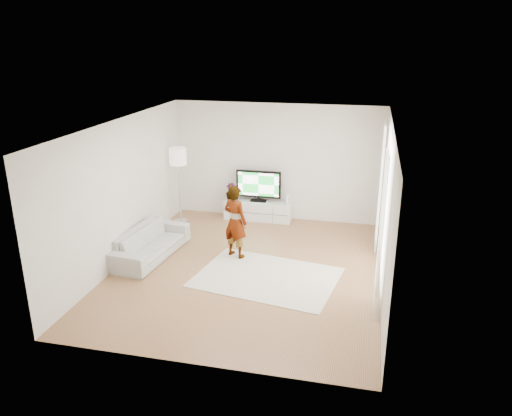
% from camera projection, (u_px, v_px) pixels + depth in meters
% --- Properties ---
extents(floor, '(6.00, 6.00, 0.00)m').
position_uv_depth(floor, '(247.00, 270.00, 9.62)').
color(floor, '#B07B4F').
rests_on(floor, ground).
extents(ceiling, '(6.00, 6.00, 0.00)m').
position_uv_depth(ceiling, '(246.00, 125.00, 8.69)').
color(ceiling, white).
rests_on(ceiling, wall_back).
extents(wall_left, '(0.02, 6.00, 2.80)m').
position_uv_depth(wall_left, '(122.00, 192.00, 9.68)').
color(wall_left, white).
rests_on(wall_left, floor).
extents(wall_right, '(0.02, 6.00, 2.80)m').
position_uv_depth(wall_right, '(387.00, 211.00, 8.63)').
color(wall_right, white).
rests_on(wall_right, floor).
extents(wall_back, '(5.00, 0.02, 2.80)m').
position_uv_depth(wall_back, '(277.00, 162.00, 11.92)').
color(wall_back, white).
rests_on(wall_back, floor).
extents(wall_front, '(5.00, 0.02, 2.80)m').
position_uv_depth(wall_front, '(190.00, 273.00, 6.39)').
color(wall_front, white).
rests_on(wall_front, floor).
extents(window, '(0.01, 2.60, 2.50)m').
position_uv_depth(window, '(386.00, 203.00, 8.89)').
color(window, white).
rests_on(window, wall_right).
extents(curtain_near, '(0.04, 0.70, 2.60)m').
position_uv_depth(curtain_near, '(381.00, 235.00, 7.74)').
color(curtain_near, white).
rests_on(curtain_near, floor).
extents(curtain_far, '(0.04, 0.70, 2.60)m').
position_uv_depth(curtain_far, '(380.00, 187.00, 10.14)').
color(curtain_far, white).
rests_on(curtain_far, floor).
extents(media_console, '(1.64, 0.46, 0.46)m').
position_uv_depth(media_console, '(258.00, 210.00, 12.17)').
color(media_console, silver).
rests_on(media_console, floor).
extents(television, '(1.09, 0.21, 0.76)m').
position_uv_depth(television, '(259.00, 185.00, 11.98)').
color(television, black).
rests_on(television, media_console).
extents(game_console, '(0.08, 0.18, 0.23)m').
position_uv_depth(game_console, '(287.00, 199.00, 11.91)').
color(game_console, white).
rests_on(game_console, media_console).
extents(potted_plant, '(0.25, 0.25, 0.41)m').
position_uv_depth(potted_plant, '(231.00, 191.00, 12.17)').
color(potted_plant, '#3F7238').
rests_on(potted_plant, media_console).
extents(rug, '(2.81, 2.23, 0.01)m').
position_uv_depth(rug, '(267.00, 277.00, 9.30)').
color(rug, silver).
rests_on(rug, floor).
extents(player, '(0.64, 0.55, 1.49)m').
position_uv_depth(player, '(235.00, 222.00, 9.95)').
color(player, '#334772').
rests_on(player, rug).
extents(sofa, '(1.00, 2.10, 0.59)m').
position_uv_depth(sofa, '(150.00, 243.00, 10.11)').
color(sofa, '#B3B3AE').
rests_on(sofa, floor).
extents(floor_lamp, '(0.40, 0.40, 1.81)m').
position_uv_depth(floor_lamp, '(178.00, 160.00, 11.61)').
color(floor_lamp, silver).
rests_on(floor_lamp, floor).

